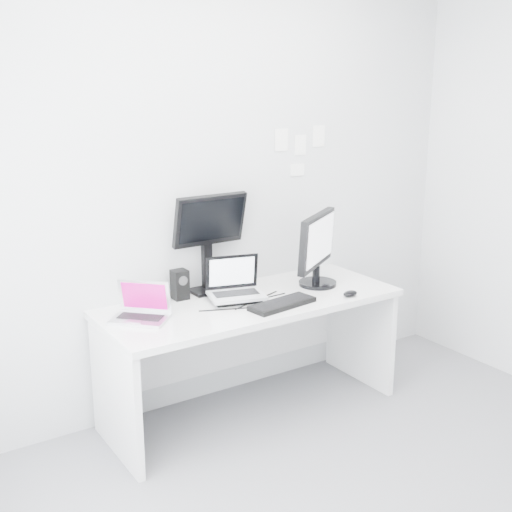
{
  "coord_description": "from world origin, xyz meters",
  "views": [
    {
      "loc": [
        -1.99,
        -1.85,
        1.99
      ],
      "look_at": [
        0.02,
        1.23,
        1.0
      ],
      "focal_mm": 46.08,
      "sensor_mm": 36.0,
      "label": 1
    }
  ],
  "objects": [
    {
      "name": "desk",
      "position": [
        0.0,
        1.25,
        0.36
      ],
      "size": [
        1.8,
        0.7,
        0.73
      ],
      "primitive_type": "cube",
      "color": "silver",
      "rests_on": "ground"
    },
    {
      "name": "keyboard",
      "position": [
        0.09,
        1.06,
        0.74
      ],
      "size": [
        0.43,
        0.2,
        0.03
      ],
      "primitive_type": "cube",
      "rotation": [
        0.0,
        0.0,
        0.14
      ],
      "color": "black",
      "rests_on": "desk"
    },
    {
      "name": "wall_note_3",
      "position": [
        0.58,
        1.59,
        1.42
      ],
      "size": [
        0.11,
        0.0,
        0.08
      ],
      "primitive_type": "cube",
      "color": "white",
      "rests_on": "back_wall"
    },
    {
      "name": "wall_note_1",
      "position": [
        0.6,
        1.59,
        1.58
      ],
      "size": [
        0.09,
        0.0,
        0.13
      ],
      "primitive_type": "cube",
      "color": "white",
      "rests_on": "back_wall"
    },
    {
      "name": "macbook",
      "position": [
        -0.7,
        1.28,
        0.84
      ],
      "size": [
        0.36,
        0.36,
        0.22
      ],
      "primitive_type": "cube",
      "rotation": [
        0.0,
        0.0,
        -0.79
      ],
      "color": "#AFB0B4",
      "rests_on": "desk"
    },
    {
      "name": "speaker",
      "position": [
        -0.35,
        1.5,
        0.82
      ],
      "size": [
        0.11,
        0.11,
        0.18
      ],
      "primitive_type": "cube",
      "rotation": [
        0.0,
        0.0,
        0.34
      ],
      "color": "black",
      "rests_on": "desk"
    },
    {
      "name": "back_wall",
      "position": [
        0.0,
        1.6,
        1.35
      ],
      "size": [
        3.6,
        0.0,
        3.6
      ],
      "primitive_type": "plane",
      "rotation": [
        1.57,
        0.0,
        0.0
      ],
      "color": "silver",
      "rests_on": "ground"
    },
    {
      "name": "rear_monitor",
      "position": [
        -0.13,
        1.53,
        1.04
      ],
      "size": [
        0.46,
        0.17,
        0.63
      ],
      "primitive_type": "cube",
      "rotation": [
        0.0,
        0.0,
        0.01
      ],
      "color": "black",
      "rests_on": "desk"
    },
    {
      "name": "samsung_monitor",
      "position": [
        0.51,
        1.26,
        0.97
      ],
      "size": [
        0.57,
        0.48,
        0.48
      ],
      "primitive_type": "cube",
      "rotation": [
        0.0,
        0.0,
        0.58
      ],
      "color": "black",
      "rests_on": "desk"
    },
    {
      "name": "dell_laptop",
      "position": [
        -0.09,
        1.28,
        0.86
      ],
      "size": [
        0.37,
        0.32,
        0.27
      ],
      "primitive_type": "cube",
      "rotation": [
        0.0,
        0.0,
        -0.27
      ],
      "color": "#B8BAC0",
      "rests_on": "desk"
    },
    {
      "name": "wall_note_2",
      "position": [
        0.75,
        1.59,
        1.63
      ],
      "size": [
        0.1,
        0.0,
        0.14
      ],
      "primitive_type": "cube",
      "color": "white",
      "rests_on": "back_wall"
    },
    {
      "name": "wall_note_0",
      "position": [
        0.45,
        1.59,
        1.62
      ],
      "size": [
        0.1,
        0.0,
        0.14
      ],
      "primitive_type": "cube",
      "color": "white",
      "rests_on": "back_wall"
    },
    {
      "name": "mouse",
      "position": [
        0.53,
        0.98,
        0.75
      ],
      "size": [
        0.11,
        0.08,
        0.03
      ],
      "primitive_type": "ellipsoid",
      "rotation": [
        0.0,
        0.0,
        0.18
      ],
      "color": "black",
      "rests_on": "desk"
    }
  ]
}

